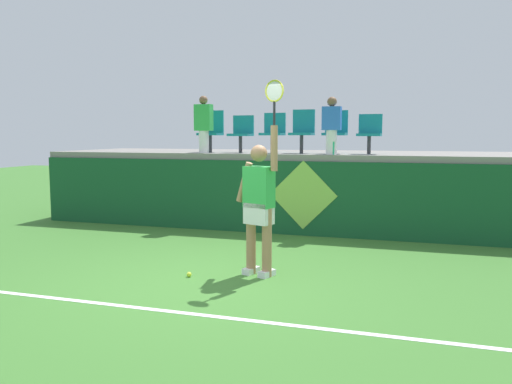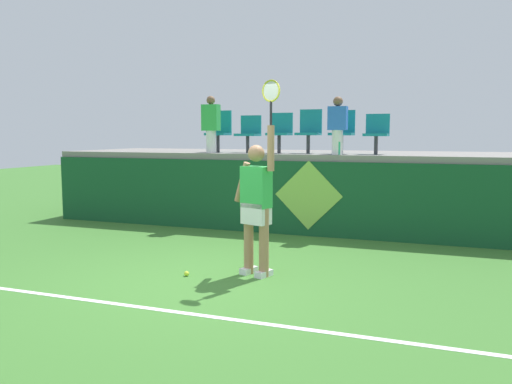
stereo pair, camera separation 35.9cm
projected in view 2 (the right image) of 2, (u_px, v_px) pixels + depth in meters
name	position (u px, v px, depth m)	size (l,w,h in m)	color
ground_plane	(204.00, 281.00, 6.66)	(40.00, 40.00, 0.00)	#3D752D
court_back_wall	(285.00, 197.00, 9.80)	(10.23, 0.20, 1.38)	#144C28
spectator_platform	(305.00, 155.00, 11.02)	(10.23, 2.90, 0.12)	gray
court_baseline_stripe	(156.00, 309.00, 5.58)	(9.21, 0.08, 0.01)	white
tennis_player	(257.00, 202.00, 6.84)	(0.73, 0.37, 2.55)	white
tennis_ball	(187.00, 274.00, 6.89)	(0.07, 0.07, 0.07)	#D1E533
water_bottle	(339.00, 148.00, 9.48)	(0.07, 0.07, 0.24)	#26B272
stadium_chair_0	(220.00, 130.00, 10.83)	(0.44, 0.42, 0.87)	#38383D
stadium_chair_1	(249.00, 132.00, 10.60)	(0.44, 0.42, 0.76)	#38383D
stadium_chair_2	(280.00, 131.00, 10.36)	(0.44, 0.42, 0.80)	#38383D
stadium_chair_3	(309.00, 129.00, 10.16)	(0.44, 0.42, 0.86)	#38383D
stadium_chair_4	(342.00, 130.00, 9.93)	(0.44, 0.42, 0.84)	#38383D
stadium_chair_5	(377.00, 132.00, 9.71)	(0.44, 0.42, 0.76)	#38383D
spectator_0	(338.00, 125.00, 9.50)	(0.34, 0.20, 1.06)	white
spectator_1	(211.00, 124.00, 10.43)	(0.34, 0.20, 1.14)	white
wall_signage_mount	(308.00, 236.00, 9.61)	(1.27, 0.01, 1.39)	#144C28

